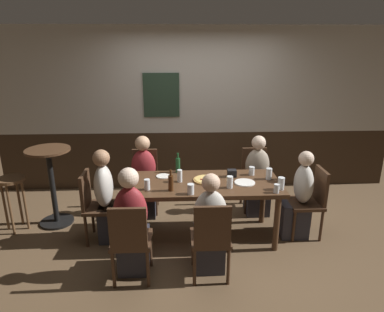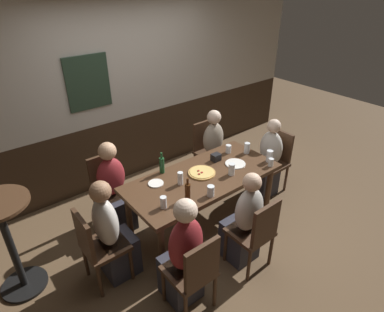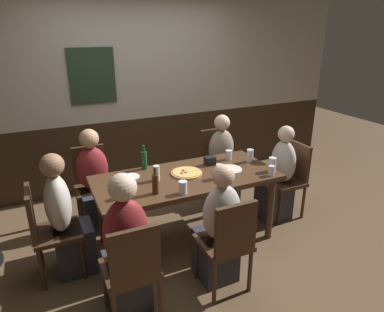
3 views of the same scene
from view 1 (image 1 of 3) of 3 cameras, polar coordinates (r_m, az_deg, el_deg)
name	(u,v)px [view 1 (image 1 of 3)]	position (r m, az deg, el deg)	size (l,w,h in m)	color
ground_plane	(204,236)	(4.50, 2.02, -13.07)	(12.00, 12.00, 0.00)	brown
wall_back	(197,111)	(5.59, 0.82, 7.51)	(6.40, 0.13, 2.60)	#332316
dining_table	(205,188)	(4.20, 2.12, -5.36)	(1.82, 0.83, 0.74)	#472D1C
chair_head_west	(95,203)	(4.37, -15.67, -7.42)	(0.40, 0.40, 0.88)	#422B1C
chair_right_far	(255,175)	(5.14, 10.32, -3.10)	(0.40, 0.40, 0.88)	#422B1C
chair_left_near	(130,238)	(3.56, -10.15, -13.24)	(0.40, 0.40, 0.88)	#422B1C
chair_left_far	(145,177)	(5.04, -7.80, -3.41)	(0.40, 0.40, 0.88)	#422B1C
chair_head_east	(311,199)	(4.56, 19.06, -6.65)	(0.40, 0.40, 0.88)	#422B1C
chair_mid_near	(211,237)	(3.54, 3.17, -13.13)	(0.40, 0.40, 0.88)	#422B1C
person_head_west	(109,203)	(4.34, -13.58, -7.48)	(0.37, 0.34, 1.16)	#2D2D38
person_right_far	(257,181)	(5.00, 10.71, -4.03)	(0.34, 0.37, 1.12)	#2D2D38
person_left_near	(132,229)	(3.69, -9.85, -11.79)	(0.34, 0.37, 1.19)	#2D2D38
person_left_far	(144,182)	(4.89, -7.96, -4.27)	(0.34, 0.37, 1.13)	#2D2D38
person_head_east	(298,201)	(4.52, 17.08, -7.12)	(0.37, 0.34, 1.11)	#2D2D38
person_mid_near	(210,230)	(3.69, 2.92, -12.17)	(0.34, 0.37, 1.12)	#2D2D38
pizza	(206,180)	(4.21, 2.38, -3.94)	(0.32, 0.32, 0.03)	tan
tumbler_short	(180,177)	(4.16, -2.04, -3.42)	(0.06, 0.06, 0.15)	silver
beer_glass_tall	(191,190)	(3.83, -0.22, -5.60)	(0.08, 0.08, 0.12)	silver
tumbler_water	(252,171)	(4.44, 9.83, -2.50)	(0.07, 0.07, 0.11)	silver
pint_glass_pale	(230,183)	(4.01, 6.25, -4.43)	(0.07, 0.07, 0.14)	silver
pint_glass_stout	(276,189)	(3.98, 13.77, -5.28)	(0.06, 0.06, 0.10)	silver
beer_glass_half	(269,174)	(4.34, 12.58, -2.94)	(0.07, 0.07, 0.14)	silver
pint_glass_amber	(147,185)	(3.97, -7.42, -4.80)	(0.07, 0.07, 0.12)	silver
highball_clear	(281,184)	(4.07, 14.47, -4.56)	(0.08, 0.08, 0.15)	silver
beer_bottle_green	(178,165)	(4.45, -2.35, -1.44)	(0.06, 0.06, 0.26)	#194723
beer_bottle_brown	(171,183)	(3.90, -3.52, -4.40)	(0.06, 0.06, 0.25)	#42230F
plate_white_large	(245,183)	(4.19, 8.70, -4.35)	(0.25, 0.25, 0.01)	white
plate_white_small	(163,176)	(4.34, -4.80, -3.34)	(0.17, 0.17, 0.01)	white
condiment_caddy	(232,173)	(4.35, 6.59, -2.84)	(0.11, 0.09, 0.09)	black
side_bar_table	(52,181)	(4.90, -22.15, -3.78)	(0.56, 0.56, 1.05)	black
bar_stool	(12,189)	(4.96, -27.55, -4.91)	(0.34, 0.34, 0.72)	brown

